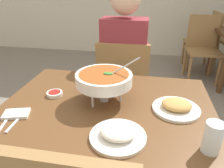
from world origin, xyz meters
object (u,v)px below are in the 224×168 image
object	(u,v)px
chair_bg_right	(207,38)
chair_diner_main	(123,84)
diner_main	(124,57)
curry_bowl	(104,79)
chair_bg_window	(203,44)
appetizer_plate	(176,107)
sauce_dish	(55,93)
rice_plate	(118,134)
dining_table_main	(107,122)
drink_glass	(212,139)

from	to	relation	value
chair_bg_right	chair_diner_main	bearing A→B (deg)	-119.64
diner_main	curry_bowl	xyz separation A→B (m)	(-0.02, -0.70, 0.11)
chair_bg_window	appetizer_plate	bearing A→B (deg)	-104.91
diner_main	sauce_dish	bearing A→B (deg)	-114.70
rice_plate	diner_main	bearing A→B (deg)	95.69
curry_bowl	dining_table_main	bearing A→B (deg)	-59.71
drink_glass	sauce_dish	bearing A→B (deg)	158.04
chair_bg_window	curry_bowl	bearing A→B (deg)	-114.12
drink_glass	chair_diner_main	bearing A→B (deg)	115.42
diner_main	drink_glass	xyz separation A→B (m)	(0.46, -1.00, 0.04)
curry_bowl	sauce_dish	distance (m)	0.32
dining_table_main	chair_bg_window	size ratio (longest dim) A/B	1.24
diner_main	chair_bg_right	xyz separation A→B (m)	(1.07, 1.85, -0.24)
curry_bowl	chair_bg_window	size ratio (longest dim) A/B	0.37
dining_table_main	appetizer_plate	world-z (taller)	appetizer_plate
chair_diner_main	rice_plate	bearing A→B (deg)	-84.12
chair_bg_right	dining_table_main	bearing A→B (deg)	-112.50
dining_table_main	chair_diner_main	size ratio (longest dim) A/B	1.24
curry_bowl	drink_glass	world-z (taller)	curry_bowl
chair_bg_window	diner_main	bearing A→B (deg)	-122.89
dining_table_main	sauce_dish	distance (m)	0.35
appetizer_plate	drink_glass	distance (m)	0.30
rice_plate	chair_bg_right	bearing A→B (deg)	71.12
chair_bg_right	drink_glass	bearing A→B (deg)	-102.06
diner_main	chair_bg_right	distance (m)	2.15
curry_bowl	drink_glass	xyz separation A→B (m)	(0.49, -0.31, -0.07)
chair_bg_window	chair_bg_right	bearing A→B (deg)	71.52
dining_table_main	chair_bg_window	xyz separation A→B (m)	(0.94, 2.19, -0.10)
chair_diner_main	appetizer_plate	world-z (taller)	chair_diner_main
diner_main	curry_bowl	bearing A→B (deg)	-91.91
chair_diner_main	chair_bg_right	world-z (taller)	same
chair_diner_main	chair_bg_window	world-z (taller)	same
sauce_dish	chair_bg_window	bearing A→B (deg)	59.61
diner_main	drink_glass	size ratio (longest dim) A/B	10.08
chair_bg_right	diner_main	bearing A→B (deg)	-120.08
rice_plate	dining_table_main	bearing A→B (deg)	111.04
curry_bowl	rice_plate	distance (m)	0.34
dining_table_main	appetizer_plate	xyz separation A→B (m)	(0.36, 0.01, 0.14)
diner_main	chair_diner_main	bearing A→B (deg)	-90.00
chair_diner_main	sauce_dish	distance (m)	0.77
diner_main	drink_glass	distance (m)	1.11
dining_table_main	sauce_dish	size ratio (longest dim) A/B	12.41
chair_diner_main	chair_bg_right	size ratio (longest dim) A/B	1.00
dining_table_main	chair_bg_right	bearing A→B (deg)	67.50
chair_diner_main	drink_glass	size ratio (longest dim) A/B	6.92
drink_glass	chair_bg_window	world-z (taller)	chair_bg_window
sauce_dish	chair_bg_window	xyz separation A→B (m)	(1.26, 2.14, -0.23)
dining_table_main	appetizer_plate	distance (m)	0.38
rice_plate	chair_bg_window	size ratio (longest dim) A/B	0.27
diner_main	dining_table_main	bearing A→B (deg)	-90.00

